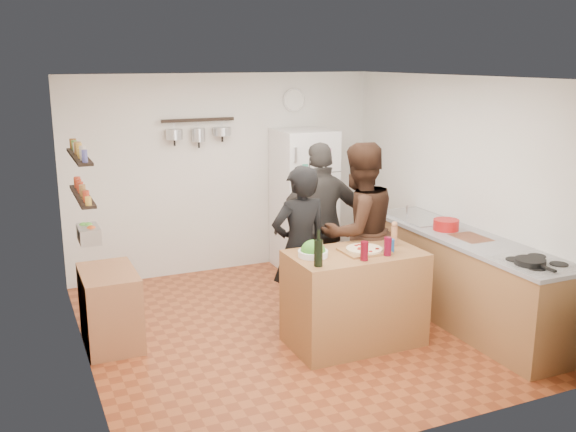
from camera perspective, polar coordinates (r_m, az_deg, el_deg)
name	(u,v)px	position (r m, az deg, el deg)	size (l,w,h in m)	color
room_shell	(277,200)	(6.60, -1.01, 1.39)	(4.20, 4.20, 4.20)	brown
prep_island	(354,298)	(6.18, 5.93, -7.27)	(1.25, 0.72, 0.91)	#945A36
pizza_board	(364,251)	(6.05, 6.79, -3.10)	(0.42, 0.34, 0.02)	brown
pizza	(364,249)	(6.05, 6.79, -2.93)	(0.34, 0.34, 0.02)	beige
salad_bowl	(313,253)	(5.88, 2.23, -3.35)	(0.28, 0.28, 0.06)	white
wine_bottle	(318,253)	(5.59, 2.72, -3.32)	(0.08, 0.08, 0.24)	black
wine_glass_near	(364,251)	(5.79, 6.80, -3.11)	(0.07, 0.07, 0.17)	#520712
wine_glass_far	(388,246)	(5.96, 8.85, -2.69)	(0.07, 0.07, 0.17)	#520719
pepper_mill	(394,236)	(6.27, 9.41, -1.76)	(0.06, 0.06, 0.19)	#A46A45
salt_canister	(390,246)	(6.07, 9.08, -2.62)	(0.08, 0.08, 0.12)	navy
person_left	(300,248)	(6.38, 1.07, -2.90)	(0.61, 0.40, 1.67)	black
person_center	(358,232)	(6.67, 6.25, -1.41)	(0.90, 0.70, 1.86)	black
person_back	(321,225)	(7.02, 2.98, -0.78)	(1.06, 0.44, 1.81)	#2F2C29
counter_run	(464,280)	(6.90, 15.35, -5.47)	(0.63, 2.63, 0.90)	#9E7042
stove_top	(536,263)	(6.10, 21.21, -3.95)	(0.60, 0.62, 0.02)	white
skillet	(530,262)	(6.00, 20.72, -3.83)	(0.27, 0.27, 0.05)	black
sink	(418,218)	(7.42, 11.48, -0.15)	(0.50, 0.80, 0.03)	silver
cutting_board	(471,238)	(6.72, 15.94, -1.92)	(0.30, 0.40, 0.02)	brown
red_bowl	(446,225)	(6.93, 13.87, -0.76)	(0.27, 0.27, 0.11)	#AE1313
fridge	(304,200)	(8.27, 1.42, 1.46)	(0.70, 0.68, 1.80)	white
wall_clock	(294,100)	(8.39, 0.50, 10.27)	(0.30, 0.30, 0.03)	silver
spice_shelf_lower	(82,196)	(5.90, -17.82, 1.70)	(0.12, 1.00, 0.03)	black
spice_shelf_upper	(79,156)	(5.85, -18.08, 5.06)	(0.12, 1.00, 0.03)	black
produce_basket	(89,234)	(5.99, -17.29, -1.55)	(0.18, 0.35, 0.14)	silver
side_table	(110,308)	(6.39, -15.52, -7.86)	(0.50, 0.80, 0.73)	#AB6E47
pot_rack	(198,120)	(7.89, -8.00, 8.45)	(0.90, 0.04, 0.04)	black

